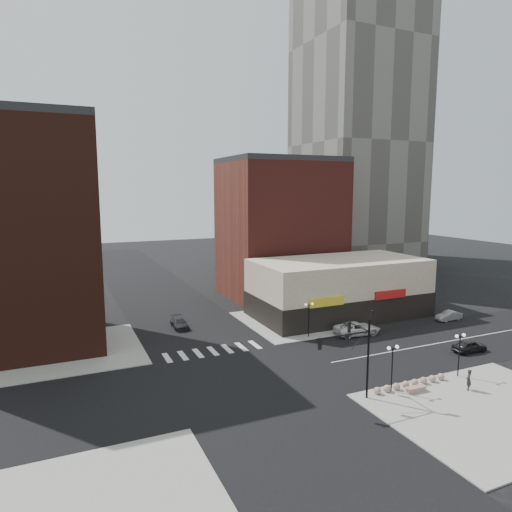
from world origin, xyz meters
TOP-DOWN VIEW (x-y plane):
  - ground at (0.00, 0.00)m, footprint 240.00×240.00m
  - road_ew at (0.00, 0.00)m, footprint 200.00×14.00m
  - road_ns at (0.00, 0.00)m, footprint 14.00×200.00m
  - sidewalk_nw at (-14.50, 14.50)m, footprint 15.00×15.00m
  - sidewalk_ne at (14.50, 14.50)m, footprint 15.00×15.00m
  - sidewalk_se at (16.00, -14.00)m, footprint 18.00×14.00m
  - building_nw at (-19.00, 18.50)m, footprint 16.00×15.00m
  - building_ne_midrise at (19.00, 29.50)m, footprint 18.00×15.00m
  - tower_near at (40.00, 38.00)m, footprint 20.00×20.00m
  - tower_far at (60.00, 56.00)m, footprint 18.00×18.00m
  - building_ne_row at (21.00, 15.00)m, footprint 24.20×12.20m
  - traffic_signal at (7.24, -7.83)m, footprint 5.59×3.09m
  - street_lamp_se_a at (11.00, -8.00)m, footprint 1.22×0.32m
  - street_lamp_se_b at (19.00, -8.00)m, footprint 1.22×0.32m
  - street_lamp_ne at (12.00, 8.00)m, footprint 1.22×0.32m
  - bollard_row at (13.18, -8.00)m, footprint 7.98×0.63m
  - white_suv at (17.94, 6.50)m, footprint 5.85×3.06m
  - dark_sedan_east at (25.67, -3.49)m, footprint 4.06×1.72m
  - silver_sedan at (33.17, 6.50)m, footprint 3.91×1.45m
  - dark_sedan_north at (-1.29, 18.16)m, footprint 1.89×4.40m
  - pedestrian at (17.39, -10.60)m, footprint 0.81×0.81m
  - stone_bench at (12.86, -9.00)m, footprint 2.00×0.63m

SIDE VIEW (x-z plane):
  - ground at x=0.00m, z-range 0.00..0.00m
  - road_ew at x=0.00m, z-range 0.00..0.02m
  - road_ns at x=0.00m, z-range 0.00..0.02m
  - sidewalk_nw at x=-14.50m, z-range 0.00..0.12m
  - sidewalk_ne at x=14.50m, z-range 0.00..0.12m
  - sidewalk_se at x=16.00m, z-range 0.00..0.12m
  - stone_bench at x=12.86m, z-range 0.14..0.60m
  - bollard_row at x=13.18m, z-range 0.12..0.75m
  - dark_sedan_north at x=-1.29m, z-range 0.00..1.26m
  - silver_sedan at x=33.17m, z-range 0.00..1.28m
  - dark_sedan_east at x=25.67m, z-range 0.00..1.37m
  - white_suv at x=17.94m, z-range 0.00..1.57m
  - pedestrian at x=17.39m, z-range 0.12..2.01m
  - street_lamp_se_a at x=11.00m, z-range 1.21..5.37m
  - street_lamp_se_b at x=19.00m, z-range 1.21..5.37m
  - street_lamp_ne at x=12.00m, z-range 1.21..5.37m
  - building_ne_row at x=21.00m, z-range -0.70..7.30m
  - traffic_signal at x=7.24m, z-range 1.07..8.85m
  - building_ne_midrise at x=19.00m, z-range 0.00..22.00m
  - building_nw at x=-19.00m, z-range 0.00..25.00m
  - tower_far at x=60.00m, z-range 0.00..82.00m
  - tower_near at x=40.00m, z-range 0.00..90.00m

